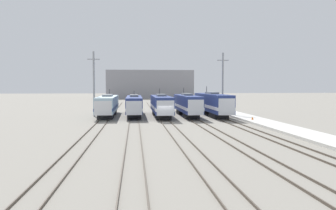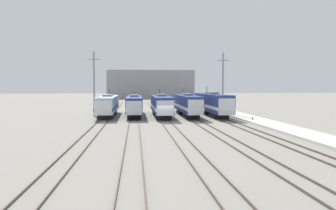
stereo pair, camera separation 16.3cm
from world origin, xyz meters
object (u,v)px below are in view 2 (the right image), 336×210
object	(u,v)px
locomotive_far_right	(213,104)
locomotive_far_left	(108,105)
traffic_cone	(252,118)
locomotive_center	(161,105)
locomotive_center_right	(187,105)
catenary_tower_left	(94,83)
catenary_tower_right	(223,83)
locomotive_center_left	(134,105)

from	to	relation	value
locomotive_far_right	locomotive_far_left	bearing A→B (deg)	177.35
locomotive_far_right	traffic_cone	world-z (taller)	locomotive_far_right
locomotive_far_left	locomotive_center	xyz separation A→B (m)	(9.57, -2.20, 0.04)
locomotive_center_right	locomotive_far_right	size ratio (longest dim) A/B	0.88
locomotive_center_right	locomotive_far_right	xyz separation A→B (m)	(4.78, 0.59, 0.11)
locomotive_center_right	catenary_tower_left	distance (m)	17.28
locomotive_far_left	catenary_tower_right	world-z (taller)	catenary_tower_right
locomotive_center	catenary_tower_right	distance (m)	12.62
locomotive_center_right	catenary_tower_left	size ratio (longest dim) A/B	1.52
locomotive_center_left	locomotive_far_right	world-z (taller)	locomotive_far_right
locomotive_far_left	locomotive_center	bearing A→B (deg)	-12.93
locomotive_center	locomotive_far_right	distance (m)	9.66
locomotive_far_left	locomotive_center_right	size ratio (longest dim) A/B	1.05
locomotive_far_left	locomotive_center_right	bearing A→B (deg)	-5.89
locomotive_far_right	traffic_cone	size ratio (longest dim) A/B	41.88
locomotive_center_right	catenary_tower_left	world-z (taller)	catenary_tower_left
locomotive_far_left	locomotive_center_left	bearing A→B (deg)	-1.00
catenary_tower_left	traffic_cone	distance (m)	28.34
locomotive_center	traffic_cone	world-z (taller)	locomotive_center
locomotive_center_left	catenary_tower_right	distance (m)	17.03
locomotive_center	catenary_tower_left	bearing A→B (deg)	168.90
locomotive_center_right	catenary_tower_right	distance (m)	8.15
catenary_tower_left	catenary_tower_right	distance (m)	23.73
catenary_tower_left	catenary_tower_right	xyz separation A→B (m)	(23.73, 0.00, 0.00)
locomotive_center_left	locomotive_center_right	world-z (taller)	locomotive_center_right
locomotive_far_right	locomotive_center	bearing A→B (deg)	-172.20
catenary_tower_right	locomotive_center	bearing A→B (deg)	-168.71
locomotive_center_left	catenary_tower_left	world-z (taller)	catenary_tower_left
locomotive_center_left	catenary_tower_right	xyz separation A→B (m)	(16.55, 0.23, 4.00)
catenary_tower_right	locomotive_center_right	bearing A→B (deg)	-166.84
traffic_cone	catenary_tower_left	bearing A→B (deg)	155.35
locomotive_center_left	locomotive_center_right	bearing A→B (deg)	-8.31
locomotive_center	catenary_tower_right	size ratio (longest dim) A/B	1.47
locomotive_center_left	locomotive_far_right	bearing A→B (deg)	-3.21
locomotive_center_right	catenary_tower_right	size ratio (longest dim) A/B	1.52
locomotive_far_left	locomotive_center_left	distance (m)	4.79
catenary_tower_left	traffic_cone	world-z (taller)	catenary_tower_left
locomotive_center	locomotive_center_left	bearing A→B (deg)	156.16
locomotive_center_right	catenary_tower_right	world-z (taller)	catenary_tower_right
locomotive_center_left	catenary_tower_left	size ratio (longest dim) A/B	1.55
locomotive_far_left	traffic_cone	bearing A→B (deg)	-26.58
locomotive_center_left	traffic_cone	bearing A→B (deg)	-32.13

